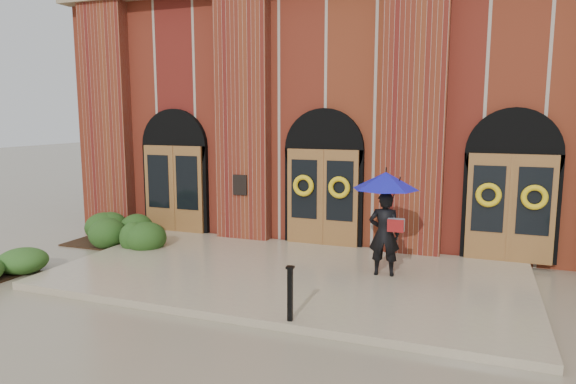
% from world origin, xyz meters
% --- Properties ---
extents(ground, '(90.00, 90.00, 0.00)m').
position_xyz_m(ground, '(0.00, 0.00, 0.00)').
color(ground, gray).
rests_on(ground, ground).
extents(landing, '(10.00, 5.30, 0.15)m').
position_xyz_m(landing, '(0.00, 0.15, 0.07)').
color(landing, tan).
rests_on(landing, ground).
extents(church_building, '(16.20, 12.53, 7.00)m').
position_xyz_m(church_building, '(0.00, 8.78, 3.50)').
color(church_building, maroon).
rests_on(church_building, ground).
extents(man_with_umbrella, '(1.51, 1.51, 2.20)m').
position_xyz_m(man_with_umbrella, '(1.99, 0.66, 1.69)').
color(man_with_umbrella, black).
rests_on(man_with_umbrella, landing).
extents(metal_post, '(0.13, 0.13, 0.93)m').
position_xyz_m(metal_post, '(0.98, -2.35, 0.64)').
color(metal_post, black).
rests_on(metal_post, landing).
extents(hedge_wall_left, '(2.94, 1.18, 0.75)m').
position_xyz_m(hedge_wall_left, '(-5.20, 1.26, 0.38)').
color(hedge_wall_left, '#224316').
rests_on(hedge_wall_left, ground).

